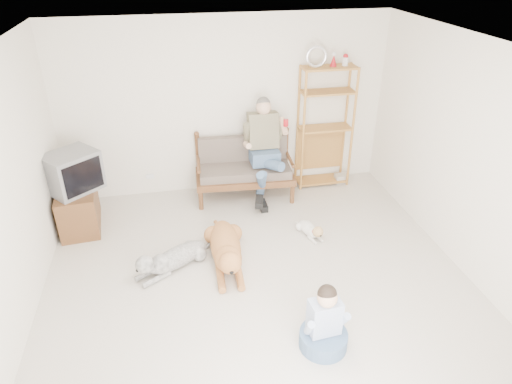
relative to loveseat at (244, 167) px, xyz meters
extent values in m
plane|color=silver|center=(-0.21, -2.40, -0.49)|extent=(5.50, 5.50, 0.00)
plane|color=white|center=(-0.21, -2.40, 2.21)|extent=(5.50, 5.50, 0.00)
plane|color=silver|center=(-0.21, 0.35, 0.86)|extent=(5.00, 0.00, 5.00)
plane|color=silver|center=(2.29, -2.40, 0.86)|extent=(0.00, 5.50, 5.50)
cube|color=brown|center=(0.00, -0.07, -0.14)|extent=(1.54, 0.79, 0.10)
cube|color=#64564C|center=(0.00, -0.07, -0.02)|extent=(1.41, 0.69, 0.13)
cube|color=#64564C|center=(0.00, 0.17, 0.21)|extent=(1.38, 0.21, 0.45)
cylinder|color=brown|center=(0.00, 0.23, 0.41)|extent=(1.40, 0.14, 0.05)
cylinder|color=brown|center=(-0.70, -0.37, -0.34)|extent=(0.07, 0.07, 0.30)
cylinder|color=brown|center=(-0.70, 0.23, -0.01)|extent=(0.07, 0.07, 0.95)
cylinder|color=brown|center=(0.70, -0.37, -0.34)|extent=(0.07, 0.07, 0.30)
cylinder|color=brown|center=(0.70, 0.23, -0.01)|extent=(0.07, 0.07, 0.95)
cube|color=slate|center=(0.31, -0.06, 0.19)|extent=(0.43, 0.41, 0.21)
cube|color=gray|center=(0.31, 0.04, 0.57)|extent=(0.45, 0.31, 0.56)
sphere|color=#D8A987|center=(0.31, 0.01, 0.94)|extent=(0.23, 0.23, 0.23)
sphere|color=#5A554F|center=(0.31, 0.03, 0.99)|extent=(0.20, 0.20, 0.20)
cylinder|color=#B2131B|center=(0.60, -0.19, 0.75)|extent=(0.08, 0.08, 0.10)
cube|color=#B17F37|center=(1.33, 0.15, 1.44)|extent=(0.82, 0.34, 0.03)
torus|color=silver|center=(1.12, 0.15, 1.60)|extent=(0.33, 0.05, 0.33)
cone|color=#B2131B|center=(1.39, 0.15, 1.53)|extent=(0.11, 0.11, 0.17)
cylinder|color=#B17F37|center=(0.93, -0.01, 0.49)|extent=(0.04, 0.04, 1.94)
cylinder|color=#B17F37|center=(0.93, 0.31, 0.49)|extent=(0.04, 0.04, 1.94)
cylinder|color=#B17F37|center=(1.74, -0.01, 0.49)|extent=(0.04, 0.04, 1.94)
cylinder|color=#B17F37|center=(1.74, 0.31, 0.49)|extent=(0.04, 0.04, 1.94)
cube|color=silver|center=(1.67, 0.10, -0.42)|extent=(0.22, 0.16, 0.14)
cube|color=brown|center=(-2.43, -0.45, -0.19)|extent=(0.58, 0.94, 0.60)
cube|color=brown|center=(-2.67, -0.67, -0.19)|extent=(0.06, 0.40, 0.50)
cube|color=brown|center=(-2.67, -0.23, -0.19)|extent=(0.06, 0.40, 0.50)
cube|color=slate|center=(-2.41, -0.48, 0.38)|extent=(0.83, 0.81, 0.54)
cube|color=black|center=(-2.24, -0.68, 0.38)|extent=(0.43, 0.37, 0.43)
cube|color=silver|center=(-1.46, 0.33, -0.19)|extent=(0.12, 0.02, 0.08)
ellipsoid|color=#B1733D|center=(-0.52, -1.56, -0.32)|extent=(0.42, 1.08, 0.34)
sphere|color=#B1733D|center=(-0.53, -1.88, -0.29)|extent=(0.34, 0.34, 0.34)
sphere|color=#B1733D|center=(-0.54, -2.15, -0.15)|extent=(0.26, 0.26, 0.26)
ellipsoid|color=#B1733D|center=(-0.54, -2.27, -0.18)|extent=(0.12, 0.19, 0.10)
cylinder|color=#B1733D|center=(-0.50, -1.03, -0.42)|extent=(0.18, 0.42, 0.05)
ellipsoid|color=#B1733D|center=(-0.63, -2.12, -0.15)|extent=(0.06, 0.09, 0.13)
ellipsoid|color=#B1733D|center=(-0.45, -2.13, -0.15)|extent=(0.06, 0.09, 0.13)
ellipsoid|color=silver|center=(-1.12, -1.63, -0.36)|extent=(0.86, 0.69, 0.25)
sphere|color=silver|center=(-1.34, -1.76, -0.34)|extent=(0.25, 0.25, 0.25)
sphere|color=silver|center=(-1.51, -1.88, -0.23)|extent=(0.22, 0.22, 0.22)
ellipsoid|color=silver|center=(-1.60, -1.93, -0.26)|extent=(0.18, 0.16, 0.08)
cylinder|color=silver|center=(-0.77, -1.41, -0.43)|extent=(0.24, 0.29, 0.04)
ellipsoid|color=silver|center=(-1.53, -1.80, -0.23)|extent=(0.08, 0.08, 0.11)
ellipsoid|color=silver|center=(-1.45, -1.93, -0.23)|extent=(0.08, 0.08, 0.11)
ellipsoid|color=silver|center=(0.68, -1.28, -0.41)|extent=(0.29, 0.44, 0.16)
sphere|color=silver|center=(0.71, -1.39, -0.39)|extent=(0.16, 0.16, 0.16)
sphere|color=tan|center=(0.74, -1.49, -0.33)|extent=(0.15, 0.15, 0.15)
ellipsoid|color=tan|center=(0.76, -1.55, -0.34)|extent=(0.09, 0.12, 0.06)
cylinder|color=silver|center=(0.62, -1.08, -0.45)|extent=(0.12, 0.15, 0.03)
cone|color=tan|center=(0.68, -1.49, -0.28)|extent=(0.04, 0.04, 0.05)
cone|color=tan|center=(0.78, -1.46, -0.28)|extent=(0.04, 0.04, 0.05)
torus|color=#B2131B|center=(0.73, -1.47, -0.34)|extent=(0.14, 0.14, 0.02)
cylinder|color=slate|center=(0.23, -3.23, -0.40)|extent=(0.48, 0.48, 0.18)
cube|color=silver|center=(0.23, -3.21, -0.11)|extent=(0.32, 0.23, 0.37)
sphere|color=#D8A987|center=(0.23, -3.23, 0.15)|extent=(0.20, 0.20, 0.20)
sphere|color=black|center=(0.23, -3.22, 0.18)|extent=(0.19, 0.19, 0.19)
camera|label=1|loc=(-1.07, -6.30, 3.09)|focal=32.00mm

